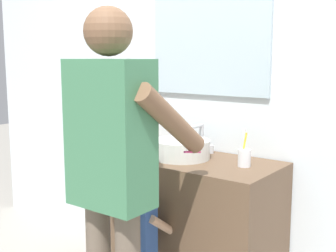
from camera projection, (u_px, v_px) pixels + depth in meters
name	position (u px, v px, depth m)	size (l,w,h in m)	color
back_wall	(213.00, 70.00, 2.80)	(4.40, 0.10, 2.70)	silver
vanity_cabinet	(183.00, 225.00, 2.69)	(1.14, 0.54, 0.84)	brown
sink_basin	(181.00, 149.00, 2.60)	(0.34, 0.34, 0.11)	silver
faucet	(200.00, 139.00, 2.76)	(0.18, 0.14, 0.18)	#B7BABF
toothbrush_cup	(244.00, 157.00, 2.41)	(0.07, 0.07, 0.21)	silver
child_toddler	(140.00, 239.00, 2.37)	(0.24, 0.24, 0.79)	#6B5B4C
adult_parent	(113.00, 156.00, 2.01)	(0.51, 0.54, 1.65)	#6B5B4C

